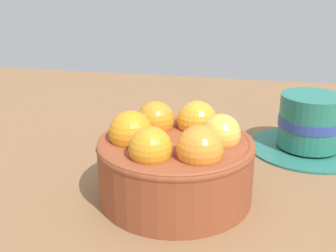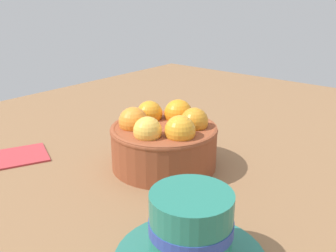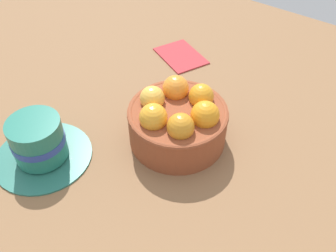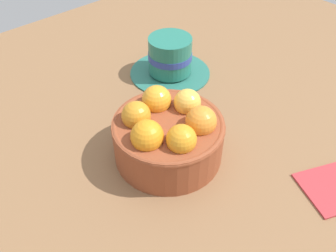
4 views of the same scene
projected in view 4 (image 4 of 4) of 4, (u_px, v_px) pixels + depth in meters
The scene contains 3 objects.
ground_plane at pixel (168, 162), 57.21cm from camera, with size 136.49×108.12×3.40cm, color brown.
terracotta_bowl at pixel (168, 134), 53.20cm from camera, with size 16.12×16.12×9.43cm.
coffee_cup at pixel (170, 59), 70.24cm from camera, with size 15.48×15.48×7.55cm.
Camera 4 is at (-26.04, -28.90, 40.62)cm, focal length 39.69 mm.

